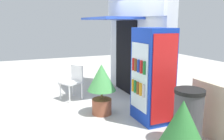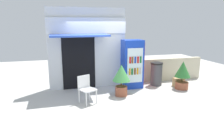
{
  "view_description": "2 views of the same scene",
  "coord_description": "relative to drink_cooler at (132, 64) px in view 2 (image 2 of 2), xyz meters",
  "views": [
    {
      "loc": [
        4.88,
        -1.54,
        1.93
      ],
      "look_at": [
        0.22,
        0.44,
        0.9
      ],
      "focal_mm": 37.57,
      "sensor_mm": 36.0,
      "label": 1
    },
    {
      "loc": [
        -1.69,
        -6.33,
        2.46
      ],
      "look_at": [
        0.12,
        0.21,
        0.9
      ],
      "focal_mm": 33.24,
      "sensor_mm": 36.0,
      "label": 2
    }
  ],
  "objects": [
    {
      "name": "ground",
      "position": [
        -1.12,
        -0.92,
        -0.92
      ],
      "size": [
        16.0,
        16.0,
        0.0
      ],
      "primitive_type": "plane",
      "color": "beige"
    },
    {
      "name": "storefront_building",
      "position": [
        -1.66,
        0.5,
        0.63
      ],
      "size": [
        2.9,
        1.25,
        3.0
      ],
      "color": "silver",
      "rests_on": "ground"
    },
    {
      "name": "drink_cooler",
      "position": [
        0.0,
        0.0,
        0.0
      ],
      "size": [
        0.77,
        0.63,
        1.83
      ],
      "color": "#1438B2",
      "rests_on": "ground"
    },
    {
      "name": "plastic_chair",
      "position": [
        -1.95,
        -1.09,
        -0.42
      ],
      "size": [
        0.58,
        0.59,
        0.85
      ],
      "color": "white",
      "rests_on": "ground"
    },
    {
      "name": "potted_plant_near_shop",
      "position": [
        -0.7,
        -0.8,
        -0.25
      ],
      "size": [
        0.6,
        0.6,
        1.09
      ],
      "color": "#995138",
      "rests_on": "ground"
    },
    {
      "name": "potted_plant_curbside",
      "position": [
        1.74,
        -0.7,
        -0.3
      ],
      "size": [
        0.58,
        0.58,
        1.06
      ],
      "color": "#995138",
      "rests_on": "ground"
    },
    {
      "name": "trash_bin",
      "position": [
        1.03,
        0.01,
        -0.46
      ],
      "size": [
        0.47,
        0.47,
        0.92
      ],
      "color": "#47474C",
      "rests_on": "ground"
    },
    {
      "name": "stone_boundary_wall",
      "position": [
        2.0,
        0.56,
        -0.44
      ],
      "size": [
        2.82,
        0.21,
        0.96
      ],
      "primitive_type": "cube",
      "color": "beige",
      "rests_on": "ground"
    },
    {
      "name": "cardboard_box",
      "position": [
        1.81,
        -0.39,
        -0.75
      ],
      "size": [
        0.42,
        0.3,
        0.33
      ],
      "primitive_type": "cube",
      "rotation": [
        0.0,
        0.0,
        -0.1
      ],
      "color": "tan",
      "rests_on": "ground"
    }
  ]
}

